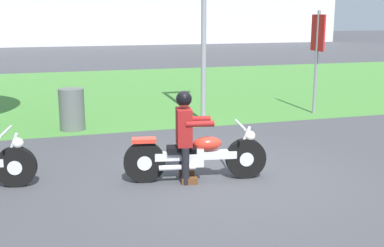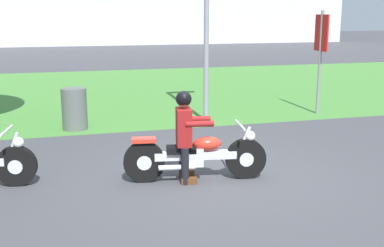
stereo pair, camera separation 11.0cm
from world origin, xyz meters
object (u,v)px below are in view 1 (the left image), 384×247
rider_lead (185,129)px  sign_banner (317,46)px  motorcycle_lead (196,156)px  trash_can (72,109)px

rider_lead → sign_banner: 6.21m
motorcycle_lead → sign_banner: bearing=51.9°
motorcycle_lead → sign_banner: size_ratio=0.84×
motorcycle_lead → rider_lead: rider_lead is taller
rider_lead → sign_banner: (4.61, 4.05, 0.91)m
sign_banner → trash_can: bearing=-179.0°
motorcycle_lead → sign_banner: 6.18m
motorcycle_lead → trash_can: size_ratio=2.38×
motorcycle_lead → trash_can: bearing=121.8°
rider_lead → trash_can: 4.22m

